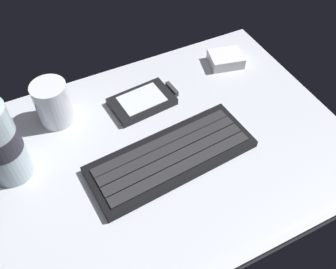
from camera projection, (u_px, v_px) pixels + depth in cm
name	position (u px, v px, depth cm)	size (l,w,h in cm)	color
ground_plane	(169.00, 149.00, 66.06)	(64.00, 48.00, 2.80)	silver
keyboard	(171.00, 156.00, 62.87)	(29.78, 13.27, 1.70)	black
handheld_device	(145.00, 100.00, 71.66)	(13.28, 8.71, 1.50)	black
juice_cup	(53.00, 105.00, 66.48)	(6.40, 6.40, 8.50)	silver
charger_block	(226.00, 59.00, 79.05)	(7.00, 5.60, 2.40)	white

